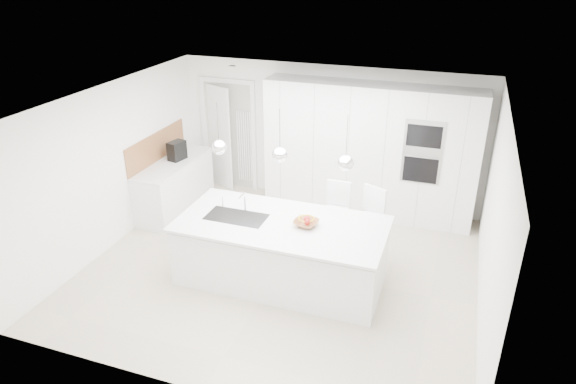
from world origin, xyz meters
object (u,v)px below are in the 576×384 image
(bar_stool_left, at_px, (335,221))
(bar_stool_right, at_px, (371,229))
(fruit_bowl, at_px, (306,223))
(espresso_machine, at_px, (177,151))
(island_base, at_px, (281,254))

(bar_stool_left, distance_m, bar_stool_right, 0.56)
(fruit_bowl, height_order, bar_stool_left, bar_stool_left)
(espresso_machine, bearing_deg, island_base, -20.23)
(bar_stool_right, bearing_deg, fruit_bowl, -111.81)
(espresso_machine, distance_m, bar_stool_right, 3.74)
(espresso_machine, bearing_deg, bar_stool_right, -0.14)
(fruit_bowl, distance_m, bar_stool_right, 1.11)
(bar_stool_left, bearing_deg, bar_stool_right, -10.09)
(island_base, relative_size, bar_stool_left, 2.41)
(bar_stool_left, bearing_deg, island_base, -120.31)
(island_base, bearing_deg, bar_stool_right, 36.77)
(island_base, distance_m, fruit_bowl, 0.62)
(fruit_bowl, relative_size, bar_stool_left, 0.28)
(espresso_machine, height_order, bar_stool_left, espresso_machine)
(island_base, distance_m, bar_stool_right, 1.37)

